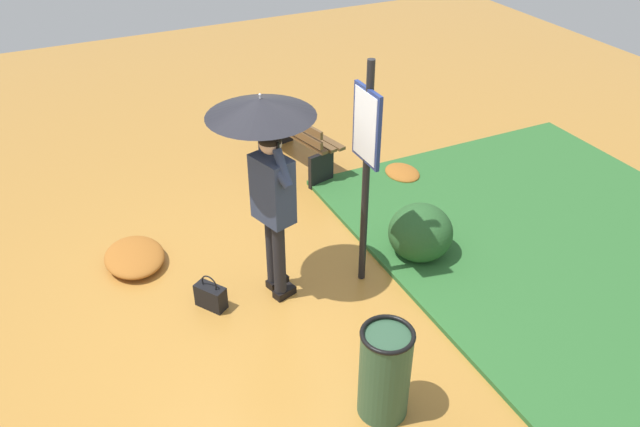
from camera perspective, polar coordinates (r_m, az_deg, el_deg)
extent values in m
plane|color=#B27A33|center=(6.18, -4.51, -8.35)|extent=(18.00, 18.00, 0.00)
cube|color=#2D662D|center=(7.45, 21.06, -2.41)|extent=(4.80, 4.00, 0.05)
cylinder|color=black|center=(6.02, -3.68, -4.34)|extent=(0.12, 0.12, 0.86)
cylinder|color=black|center=(6.15, -4.32, -3.42)|extent=(0.12, 0.12, 0.86)
cube|color=black|center=(6.28, -3.21, -7.07)|extent=(0.17, 0.24, 0.08)
cube|color=black|center=(6.41, -3.85, -6.13)|extent=(0.17, 0.24, 0.08)
cube|color=#2D3851|center=(5.67, -4.29, 2.19)|extent=(0.43, 0.34, 0.64)
sphere|color=beige|center=(5.45, -4.49, 6.34)|extent=(0.20, 0.20, 0.20)
ellipsoid|color=black|center=(5.43, -4.51, 6.62)|extent=(0.20, 0.20, 0.15)
cylinder|color=#2D3851|center=(5.40, -3.28, 3.10)|extent=(0.18, 0.13, 0.18)
cylinder|color=#2D3851|center=(5.39, -3.38, 4.14)|extent=(0.24, 0.11, 0.33)
cube|color=black|center=(5.39, -3.93, 5.80)|extent=(0.07, 0.03, 0.14)
cylinder|color=#2D3851|center=(5.68, -5.06, 5.01)|extent=(0.11, 0.10, 0.09)
cylinder|color=#2D3851|center=(5.62, -5.14, 5.73)|extent=(0.10, 0.09, 0.23)
cylinder|color=#A5A5AD|center=(5.48, -5.33, 8.61)|extent=(0.02, 0.02, 0.41)
cone|color=black|center=(5.44, -5.38, 9.52)|extent=(0.96, 0.96, 0.16)
sphere|color=#A5A5AD|center=(5.40, -5.44, 10.59)|extent=(0.02, 0.02, 0.02)
cylinder|color=black|center=(5.87, 4.15, 3.03)|extent=(0.07, 0.07, 2.30)
cube|color=navy|center=(5.61, 4.24, 7.86)|extent=(0.44, 0.04, 0.70)
cube|color=silver|center=(5.60, 4.07, 7.83)|extent=(0.38, 0.01, 0.64)
cube|color=black|center=(6.18, -9.80, -7.38)|extent=(0.33, 0.28, 0.24)
torus|color=black|center=(6.08, -9.94, -6.23)|extent=(0.16, 0.11, 0.18)
cube|color=black|center=(7.93, 0.09, 3.99)|extent=(0.14, 0.36, 0.44)
cube|color=black|center=(8.97, -3.51, 7.58)|extent=(0.14, 0.36, 0.44)
cube|color=brown|center=(8.38, -1.09, 7.52)|extent=(1.39, 0.42, 0.04)
cube|color=brown|center=(8.34, -1.84, 7.37)|extent=(1.39, 0.42, 0.04)
cube|color=brown|center=(8.29, -2.61, 7.20)|extent=(1.39, 0.42, 0.04)
cube|color=brown|center=(8.23, -2.94, 7.76)|extent=(1.37, 0.36, 0.10)
cube|color=brown|center=(8.17, -2.97, 8.65)|extent=(1.37, 0.36, 0.10)
cylinder|color=#2D5138|center=(5.04, 5.83, -14.16)|extent=(0.40, 0.40, 0.80)
torus|color=black|center=(4.74, 6.12, -10.76)|extent=(0.42, 0.42, 0.04)
ellipsoid|color=#285628|center=(6.70, 9.02, -1.70)|extent=(0.68, 0.68, 0.61)
ellipsoid|color=#1E421E|center=(6.94, 8.73, -1.32)|extent=(0.41, 0.41, 0.41)
ellipsoid|color=#A86023|center=(8.26, 7.41, 3.66)|extent=(0.52, 0.41, 0.11)
ellipsoid|color=#A86023|center=(6.92, -16.35, -3.77)|extent=(0.76, 0.61, 0.17)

